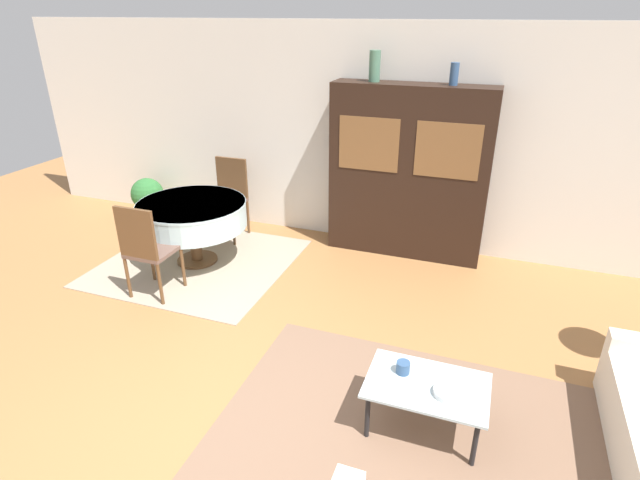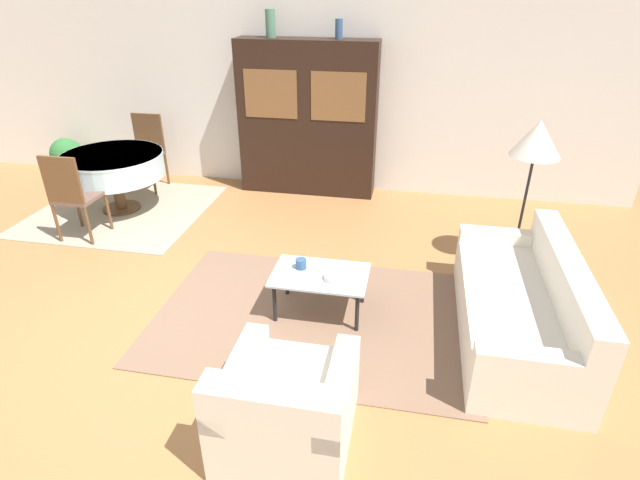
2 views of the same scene
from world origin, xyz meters
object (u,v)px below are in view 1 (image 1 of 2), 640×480
at_px(bowl, 449,392).
at_px(potted_plant, 148,196).
at_px(coffee_table, 427,389).
at_px(dining_chair_near, 146,246).
at_px(vase_tall, 375,66).
at_px(vase_short, 454,74).
at_px(dining_chair_far, 229,193).
at_px(display_cabinet, 408,173).
at_px(cup, 403,367).
at_px(dining_table, 192,215).

bearing_deg(bowl, potted_plant, 148.94).
height_order(coffee_table, dining_chair_near, dining_chair_near).
distance_m(coffee_table, vase_tall, 3.64).
bearing_deg(vase_short, dining_chair_far, -173.82).
bearing_deg(dining_chair_near, display_cabinet, 41.22).
relative_size(cup, vase_short, 0.42).
bearing_deg(display_cabinet, vase_tall, 179.89).
relative_size(coffee_table, dining_chair_near, 0.82).
xyz_separation_m(dining_chair_near, vase_tall, (1.83, 2.01, 1.63)).
xyz_separation_m(display_cabinet, cup, (0.55, -2.83, -0.57)).
bearing_deg(dining_chair_near, dining_chair_far, 90.00).
bearing_deg(dining_chair_near, dining_table, 90.00).
xyz_separation_m(cup, vase_short, (-0.14, 2.83, 1.72)).
xyz_separation_m(dining_chair_far, cup, (2.84, -2.53, -0.14)).
bearing_deg(cup, vase_tall, 109.70).
height_order(dining_chair_far, potted_plant, dining_chair_far).
height_order(display_cabinet, bowl, display_cabinet).
bearing_deg(vase_tall, potted_plant, -176.72).
distance_m(cup, potted_plant, 5.00).
relative_size(coffee_table, vase_tall, 2.53).
xyz_separation_m(display_cabinet, dining_chair_far, (-2.29, -0.29, -0.44)).
bearing_deg(bowl, cup, 160.27).
height_order(dining_chair_near, vase_tall, vase_tall).
height_order(vase_tall, potted_plant, vase_tall).
height_order(display_cabinet, vase_tall, vase_tall).
bearing_deg(potted_plant, dining_chair_far, -4.32).
distance_m(dining_table, vase_tall, 2.69).
xyz_separation_m(dining_chair_near, dining_chair_far, (0.00, 1.72, 0.00)).
bearing_deg(dining_table, bowl, -29.52).
distance_m(display_cabinet, potted_plant, 3.77).
xyz_separation_m(coffee_table, dining_chair_far, (-3.02, 2.60, 0.23)).
distance_m(coffee_table, dining_chair_far, 4.00).
relative_size(dining_table, potted_plant, 2.08).
height_order(display_cabinet, dining_chair_far, display_cabinet).
bearing_deg(display_cabinet, dining_chair_near, -138.78).
bearing_deg(dining_chair_far, display_cabinet, -172.75).
xyz_separation_m(dining_table, potted_plant, (-1.41, 0.96, -0.27)).
distance_m(dining_chair_near, vase_short, 3.72).
height_order(vase_short, potted_plant, vase_short).
distance_m(coffee_table, cup, 0.22).
relative_size(display_cabinet, vase_short, 8.74).
distance_m(display_cabinet, vase_short, 1.21).
height_order(dining_table, vase_short, vase_short).
xyz_separation_m(display_cabinet, dining_chair_near, (-2.29, -2.01, -0.44)).
distance_m(dining_chair_far, vase_tall, 2.46).
height_order(coffee_table, dining_chair_far, dining_chair_far).
bearing_deg(vase_tall, bowl, -65.36).
bearing_deg(dining_chair_near, coffee_table, -16.33).
xyz_separation_m(dining_chair_far, bowl, (3.18, -2.66, -0.16)).
height_order(dining_chair_near, vase_short, vase_short).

